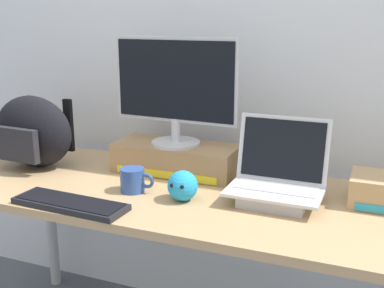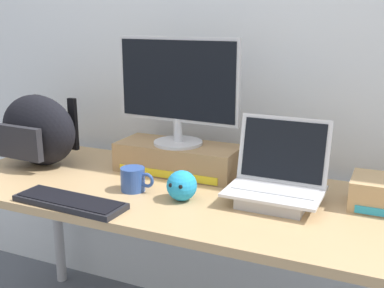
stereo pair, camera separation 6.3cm
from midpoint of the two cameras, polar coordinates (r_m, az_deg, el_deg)
back_wall at (r=2.03m, az=3.96°, el=13.68°), size 7.00×0.10×2.60m
desk at (r=1.75m, az=-1.04°, el=-7.97°), size 1.89×0.70×0.74m
toner_box_yellow at (r=1.92m, az=-2.89°, el=-1.73°), size 0.50×0.21×0.12m
desktop_monitor at (r=1.86m, az=-3.02°, el=6.69°), size 0.52×0.20×0.42m
open_laptop at (r=1.64m, az=9.09°, el=-5.03°), size 0.32×0.24×0.28m
external_keyboard at (r=1.65m, az=-15.56°, el=-6.95°), size 0.41×0.14×0.02m
messenger_backpack at (r=2.09m, az=-19.48°, el=1.38°), size 0.38×0.25×0.30m
coffee_mug at (r=1.73m, az=-8.15°, el=-4.33°), size 0.13×0.09×0.09m
plush_toy at (r=1.63m, az=-2.30°, el=-5.05°), size 0.11×0.11×0.11m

